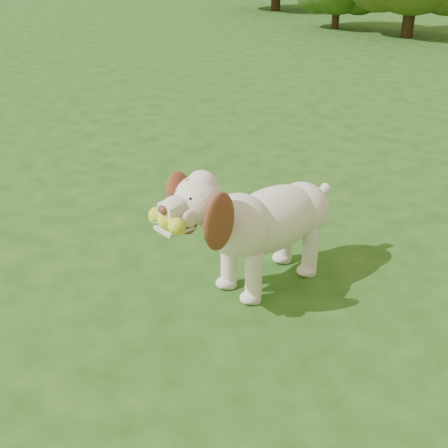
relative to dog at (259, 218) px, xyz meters
The scene contains 2 objects.
ground 0.71m from the dog, ahead, with size 80.00×80.00×0.00m, color #1C4614.
dog is the anchor object (origin of this frame).
Camera 1 is at (0.80, -2.32, 1.71)m, focal length 50.00 mm.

